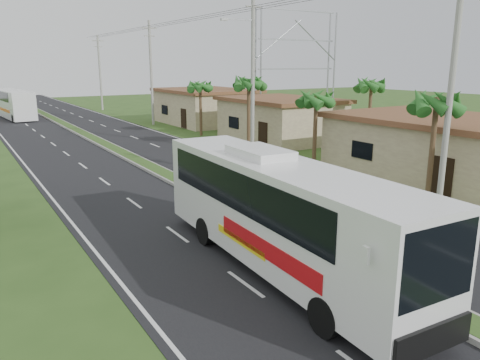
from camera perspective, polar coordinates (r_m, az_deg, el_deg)
ground at (r=16.49m, az=11.13°, el=-9.53°), size 180.00×180.00×0.00m
road_asphalt at (r=33.33m, az=-12.77°, el=2.37°), size 14.00×160.00×0.02m
median_strip at (r=33.31m, az=-12.78°, el=2.53°), size 1.20×160.00×0.18m
lane_edge_left at (r=31.87m, az=-24.20°, el=0.94°), size 0.12×160.00×0.01m
lane_edge_right at (r=36.00m, az=-2.65°, el=3.53°), size 0.12×160.00×0.01m
shop_near at (r=30.14m, az=23.32°, el=3.80°), size 8.60×12.60×3.52m
shop_mid at (r=41.31m, az=4.91°, el=7.44°), size 7.60×10.60×3.67m
shop_far at (r=53.15m, az=-4.20°, el=8.98°), size 8.60×11.60×3.82m
palm_verge_a at (r=24.02m, az=22.86°, el=8.68°), size 2.40×2.40×5.45m
palm_verge_b at (r=30.44m, az=9.28°, el=9.74°), size 2.40×2.40×5.05m
palm_verge_c at (r=35.65m, az=1.07°, el=11.73°), size 2.40×2.40×5.85m
palm_verge_d at (r=43.74m, az=-4.88°, el=11.34°), size 2.40×2.40×5.25m
palm_behind_shop at (r=38.19m, az=15.73°, el=11.09°), size 2.40×2.40×5.65m
utility_pole_a at (r=22.99m, az=24.38°, el=10.68°), size 1.60×0.28×11.00m
utility_pole_b at (r=34.61m, az=1.53°, el=13.54°), size 3.20×0.28×12.00m
utility_pole_c at (r=52.52m, az=-10.78°, el=12.81°), size 1.60×0.28×11.00m
utility_pole_d at (r=71.54m, az=-16.71°, el=12.51°), size 1.60×0.28×10.50m
billboard_lattice at (r=52.27m, az=6.93°, el=14.20°), size 10.18×1.18×12.07m
coach_bus_main at (r=14.82m, az=4.65°, el=-3.34°), size 2.99×11.93×3.83m
coach_bus_far at (r=64.36m, az=-25.88°, el=8.50°), size 3.54×11.84×3.40m
motorcyclist at (r=19.35m, az=4.30°, el=-2.91°), size 1.86×0.77×2.44m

